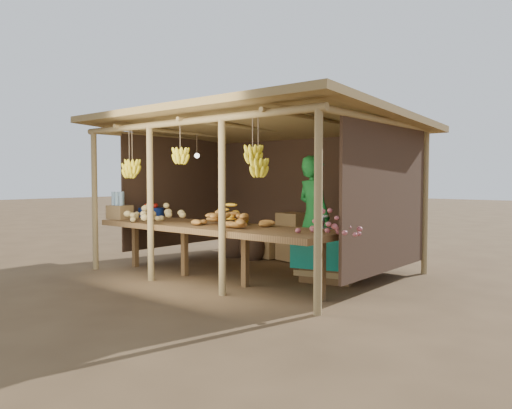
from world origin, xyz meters
The scene contains 13 objects.
ground centered at (0.00, 0.00, 0.00)m, with size 60.00×60.00×0.00m, color brown.
stall_structure centered at (0.00, -0.06, 1.91)m, with size 4.70×3.50×2.43m.
counter centered at (0.00, -0.95, 0.74)m, with size 3.90×1.05×0.80m.
potato_heap centered at (-0.94, -1.25, 0.98)m, with size 1.01×0.61×0.37m, color tan, non-canonical shape.
sweet_potato_heap centered at (0.25, -0.97, 0.98)m, with size 1.07×0.64×0.36m, color #B8782F, non-canonical shape.
onion_heap centered at (1.90, -0.95, 0.98)m, with size 0.70×0.42×0.35m, color #AC5358, non-canonical shape.
banana_pile centered at (0.10, -0.70, 0.97)m, with size 0.54×0.32×0.34m, color gold, non-canonical shape.
tomato_basin centered at (-1.90, -0.54, 0.89)m, with size 0.43×0.43×0.23m.
bottle_box centered at (-1.90, -1.17, 0.97)m, with size 0.37×0.31×0.44m.
vendor centered at (0.93, 0.22, 0.89)m, with size 0.65×0.43×1.79m, color #176A27.
tarp_crate centered at (1.26, 0.12, 0.39)m, with size 0.94×0.86×0.95m.
carton_stack centered at (-0.28, 1.15, 0.37)m, with size 1.15×0.49×0.83m.
burlap_sacks centered at (-1.01, 0.84, 0.29)m, with size 0.93×0.49×0.66m.
Camera 1 is at (4.95, -5.96, 1.46)m, focal length 35.00 mm.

